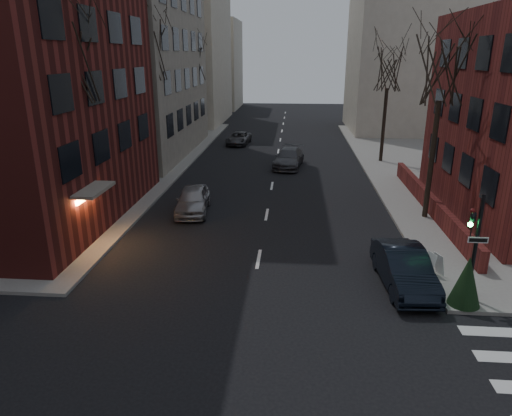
{
  "coord_description": "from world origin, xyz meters",
  "views": [
    {
      "loc": [
        1.43,
        -6.56,
        8.71
      ],
      "look_at": [
        -0.22,
        13.21,
        2.0
      ],
      "focal_mm": 32.0,
      "sensor_mm": 36.0,
      "label": 1
    }
  ],
  "objects_px": {
    "tree_left_a": "(66,60)",
    "car_lane_far": "(239,138)",
    "parked_sedan": "(404,268)",
    "evergreen_shrub": "(467,281)",
    "streetlamp_far": "(203,99)",
    "traffic_signal": "(472,254)",
    "sandwich_board": "(435,264)",
    "tree_right_a": "(443,68)",
    "car_lane_silver": "(193,200)",
    "tree_left_c": "(192,61)",
    "tree_left_b": "(148,51)",
    "streetlamp_near": "(143,128)",
    "car_lane_gray": "(289,158)",
    "tree_right_b": "(389,69)"
  },
  "relations": [
    {
      "from": "traffic_signal",
      "to": "tree_left_a",
      "type": "distance_m",
      "value": 18.66
    },
    {
      "from": "tree_right_a",
      "to": "streetlamp_near",
      "type": "xyz_separation_m",
      "value": [
        -17.0,
        4.0,
        -3.79
      ]
    },
    {
      "from": "traffic_signal",
      "to": "tree_left_b",
      "type": "height_order",
      "value": "tree_left_b"
    },
    {
      "from": "sandwich_board",
      "to": "tree_left_c",
      "type": "bearing_deg",
      "value": 100.09
    },
    {
      "from": "tree_left_a",
      "to": "car_lane_silver",
      "type": "height_order",
      "value": "tree_left_a"
    },
    {
      "from": "traffic_signal",
      "to": "car_lane_silver",
      "type": "distance_m",
      "value": 15.26
    },
    {
      "from": "tree_right_a",
      "to": "sandwich_board",
      "type": "height_order",
      "value": "tree_right_a"
    },
    {
      "from": "evergreen_shrub",
      "to": "car_lane_far",
      "type": "bearing_deg",
      "value": 111.09
    },
    {
      "from": "tree_left_b",
      "to": "streetlamp_near",
      "type": "distance_m",
      "value": 6.18
    },
    {
      "from": "tree_left_c",
      "to": "tree_right_a",
      "type": "relative_size",
      "value": 1.0
    },
    {
      "from": "tree_left_b",
      "to": "streetlamp_far",
      "type": "height_order",
      "value": "tree_left_b"
    },
    {
      "from": "tree_right_a",
      "to": "sandwich_board",
      "type": "distance_m",
      "value": 10.41
    },
    {
      "from": "sandwich_board",
      "to": "tree_left_b",
      "type": "bearing_deg",
      "value": 117.93
    },
    {
      "from": "streetlamp_far",
      "to": "tree_left_a",
      "type": "bearing_deg",
      "value": -91.23
    },
    {
      "from": "car_lane_far",
      "to": "evergreen_shrub",
      "type": "xyz_separation_m",
      "value": [
        11.82,
        -30.64,
        0.47
      ]
    },
    {
      "from": "tree_right_b",
      "to": "parked_sedan",
      "type": "height_order",
      "value": "tree_right_b"
    },
    {
      "from": "tree_left_a",
      "to": "car_lane_far",
      "type": "bearing_deg",
      "value": 79.48
    },
    {
      "from": "traffic_signal",
      "to": "car_lane_far",
      "type": "bearing_deg",
      "value": 111.82
    },
    {
      "from": "traffic_signal",
      "to": "parked_sedan",
      "type": "xyz_separation_m",
      "value": [
        -2.07,
        1.01,
        -1.14
      ]
    },
    {
      "from": "tree_left_b",
      "to": "car_lane_far",
      "type": "bearing_deg",
      "value": 70.45
    },
    {
      "from": "car_lane_silver",
      "to": "car_lane_far",
      "type": "xyz_separation_m",
      "value": [
        0.15,
        21.08,
        -0.14
      ]
    },
    {
      "from": "traffic_signal",
      "to": "sandwich_board",
      "type": "height_order",
      "value": "traffic_signal"
    },
    {
      "from": "tree_right_b",
      "to": "car_lane_gray",
      "type": "height_order",
      "value": "tree_right_b"
    },
    {
      "from": "parked_sedan",
      "to": "car_lane_far",
      "type": "bearing_deg",
      "value": 104.99
    },
    {
      "from": "traffic_signal",
      "to": "parked_sedan",
      "type": "height_order",
      "value": "traffic_signal"
    },
    {
      "from": "streetlamp_near",
      "to": "sandwich_board",
      "type": "bearing_deg",
      "value": -35.7
    },
    {
      "from": "tree_left_c",
      "to": "car_lane_gray",
      "type": "xyz_separation_m",
      "value": [
        9.87,
        -10.24,
        -7.29
      ]
    },
    {
      "from": "sandwich_board",
      "to": "car_lane_far",
      "type": "bearing_deg",
      "value": 93.18
    },
    {
      "from": "streetlamp_far",
      "to": "sandwich_board",
      "type": "relative_size",
      "value": 6.96
    },
    {
      "from": "tree_right_b",
      "to": "tree_right_a",
      "type": "bearing_deg",
      "value": -90.0
    },
    {
      "from": "tree_right_a",
      "to": "evergreen_shrub",
      "type": "distance_m",
      "value": 11.82
    },
    {
      "from": "car_lane_silver",
      "to": "tree_left_c",
      "type": "bearing_deg",
      "value": 96.37
    },
    {
      "from": "traffic_signal",
      "to": "tree_right_a",
      "type": "bearing_deg",
      "value": 84.53
    },
    {
      "from": "tree_left_a",
      "to": "car_lane_gray",
      "type": "distance_m",
      "value": 20.14
    },
    {
      "from": "tree_right_a",
      "to": "sandwich_board",
      "type": "relative_size",
      "value": 10.78
    },
    {
      "from": "tree_right_a",
      "to": "evergreen_shrub",
      "type": "relative_size",
      "value": 5.22
    },
    {
      "from": "streetlamp_far",
      "to": "sandwich_board",
      "type": "xyz_separation_m",
      "value": [
        15.5,
        -31.14,
        -3.64
      ]
    },
    {
      "from": "parked_sedan",
      "to": "car_lane_far",
      "type": "height_order",
      "value": "parked_sedan"
    },
    {
      "from": "streetlamp_far",
      "to": "tree_left_b",
      "type": "bearing_deg",
      "value": -92.15
    },
    {
      "from": "tree_right_b",
      "to": "streetlamp_far",
      "type": "xyz_separation_m",
      "value": [
        -17.0,
        10.0,
        -3.35
      ]
    },
    {
      "from": "parked_sedan",
      "to": "streetlamp_near",
      "type": "bearing_deg",
      "value": 135.58
    },
    {
      "from": "streetlamp_far",
      "to": "car_lane_far",
      "type": "distance_m",
      "value": 6.15
    },
    {
      "from": "tree_left_c",
      "to": "streetlamp_far",
      "type": "xyz_separation_m",
      "value": [
        0.6,
        2.0,
        -3.79
      ]
    },
    {
      "from": "tree_left_a",
      "to": "car_lane_silver",
      "type": "xyz_separation_m",
      "value": [
        4.52,
        4.06,
        -7.72
      ]
    },
    {
      "from": "streetlamp_far",
      "to": "car_lane_far",
      "type": "height_order",
      "value": "streetlamp_far"
    },
    {
      "from": "parked_sedan",
      "to": "evergreen_shrub",
      "type": "bearing_deg",
      "value": -43.48
    },
    {
      "from": "tree_left_c",
      "to": "tree_right_a",
      "type": "xyz_separation_m",
      "value": [
        17.6,
        -22.0,
        0.0
      ]
    },
    {
      "from": "traffic_signal",
      "to": "tree_right_a",
      "type": "relative_size",
      "value": 0.41
    },
    {
      "from": "tree_right_a",
      "to": "car_lane_far",
      "type": "bearing_deg",
      "value": 121.46
    },
    {
      "from": "traffic_signal",
      "to": "tree_left_a",
      "type": "relative_size",
      "value": 0.39
    }
  ]
}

